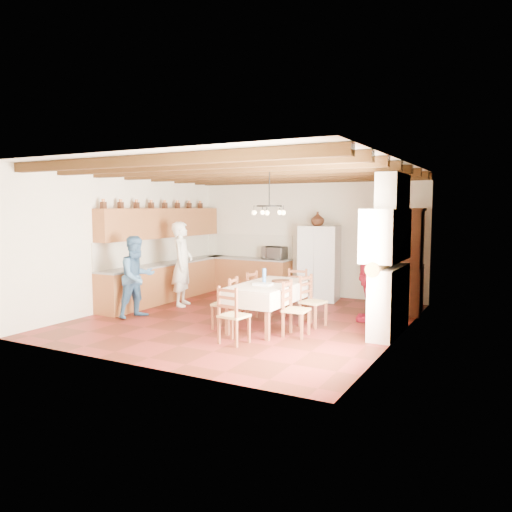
# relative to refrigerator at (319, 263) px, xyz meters

# --- Properties ---
(floor) EXTENTS (6.00, 6.50, 0.02)m
(floor) POSITION_rel_refrigerator_xyz_m (-0.55, -2.68, -0.90)
(floor) COLOR #501D12
(floor) RESTS_ON ground
(ceiling) EXTENTS (6.00, 6.50, 0.02)m
(ceiling) POSITION_rel_refrigerator_xyz_m (-0.55, -2.68, 2.12)
(ceiling) COLOR white
(ceiling) RESTS_ON ground
(wall_back) EXTENTS (6.00, 0.02, 3.00)m
(wall_back) POSITION_rel_refrigerator_xyz_m (-0.55, 0.58, 0.61)
(wall_back) COLOR beige
(wall_back) RESTS_ON ground
(wall_front) EXTENTS (6.00, 0.02, 3.00)m
(wall_front) POSITION_rel_refrigerator_xyz_m (-0.55, -5.94, 0.61)
(wall_front) COLOR beige
(wall_front) RESTS_ON ground
(wall_left) EXTENTS (0.02, 6.50, 3.00)m
(wall_left) POSITION_rel_refrigerator_xyz_m (-3.56, -2.68, 0.61)
(wall_left) COLOR beige
(wall_left) RESTS_ON ground
(wall_right) EXTENTS (0.02, 6.50, 3.00)m
(wall_right) POSITION_rel_refrigerator_xyz_m (2.46, -2.68, 0.61)
(wall_right) COLOR beige
(wall_right) RESTS_ON ground
(ceiling_beams) EXTENTS (6.00, 6.30, 0.16)m
(ceiling_beams) POSITION_rel_refrigerator_xyz_m (-0.55, -2.68, 2.02)
(ceiling_beams) COLOR #3C260D
(ceiling_beams) RESTS_ON ground
(lower_cabinets_left) EXTENTS (0.60, 4.30, 0.86)m
(lower_cabinets_left) POSITION_rel_refrigerator_xyz_m (-3.25, -1.63, -0.46)
(lower_cabinets_left) COLOR brown
(lower_cabinets_left) RESTS_ON ground
(lower_cabinets_back) EXTENTS (2.30, 0.60, 0.86)m
(lower_cabinets_back) POSITION_rel_refrigerator_xyz_m (-2.10, 0.27, -0.46)
(lower_cabinets_back) COLOR brown
(lower_cabinets_back) RESTS_ON ground
(countertop_left) EXTENTS (0.62, 4.30, 0.04)m
(countertop_left) POSITION_rel_refrigerator_xyz_m (-3.25, -1.63, -0.01)
(countertop_left) COLOR slate
(countertop_left) RESTS_ON lower_cabinets_left
(countertop_back) EXTENTS (2.34, 0.62, 0.04)m
(countertop_back) POSITION_rel_refrigerator_xyz_m (-2.10, 0.27, -0.01)
(countertop_back) COLOR slate
(countertop_back) RESTS_ON lower_cabinets_back
(backsplash_left) EXTENTS (0.03, 4.30, 0.60)m
(backsplash_left) POSITION_rel_refrigerator_xyz_m (-3.54, -1.63, 0.31)
(backsplash_left) COLOR beige
(backsplash_left) RESTS_ON ground
(backsplash_back) EXTENTS (2.30, 0.03, 0.60)m
(backsplash_back) POSITION_rel_refrigerator_xyz_m (-2.10, 0.55, 0.31)
(backsplash_back) COLOR beige
(backsplash_back) RESTS_ON ground
(upper_cabinets) EXTENTS (0.35, 4.20, 0.70)m
(upper_cabinets) POSITION_rel_refrigerator_xyz_m (-3.38, -1.63, 0.96)
(upper_cabinets) COLOR brown
(upper_cabinets) RESTS_ON ground
(fireplace) EXTENTS (0.56, 1.60, 2.80)m
(fireplace) POSITION_rel_refrigerator_xyz_m (2.17, -2.48, 0.51)
(fireplace) COLOR beige
(fireplace) RESTS_ON ground
(wall_picture) EXTENTS (0.34, 0.03, 0.42)m
(wall_picture) POSITION_rel_refrigerator_xyz_m (1.00, 0.55, 0.96)
(wall_picture) COLOR #2E2216
(wall_picture) RESTS_ON ground
(refrigerator) EXTENTS (0.98, 0.84, 1.79)m
(refrigerator) POSITION_rel_refrigerator_xyz_m (0.00, 0.00, 0.00)
(refrigerator) COLOR silver
(refrigerator) RESTS_ON floor
(hutch) EXTENTS (0.63, 1.26, 2.21)m
(hutch) POSITION_rel_refrigerator_xyz_m (2.20, -0.40, 0.21)
(hutch) COLOR #382111
(hutch) RESTS_ON floor
(dining_table) EXTENTS (0.97, 1.89, 0.82)m
(dining_table) POSITION_rel_refrigerator_xyz_m (0.17, -3.04, -0.15)
(dining_table) COLOR silver
(dining_table) RESTS_ON floor
(chandelier) EXTENTS (0.47, 0.47, 0.03)m
(chandelier) POSITION_rel_refrigerator_xyz_m (0.17, -3.04, 1.36)
(chandelier) COLOR black
(chandelier) RESTS_ON ground
(chair_left_near) EXTENTS (0.46, 0.48, 0.96)m
(chair_left_near) POSITION_rel_refrigerator_xyz_m (-0.51, -3.50, -0.41)
(chair_left_near) COLOR brown
(chair_left_near) RESTS_ON floor
(chair_left_far) EXTENTS (0.40, 0.42, 0.96)m
(chair_left_far) POSITION_rel_refrigerator_xyz_m (-0.60, -2.59, -0.41)
(chair_left_far) COLOR brown
(chair_left_far) RESTS_ON floor
(chair_right_near) EXTENTS (0.42, 0.44, 0.96)m
(chair_right_near) POSITION_rel_refrigerator_xyz_m (0.88, -3.39, -0.41)
(chair_right_near) COLOR brown
(chair_right_near) RESTS_ON floor
(chair_right_far) EXTENTS (0.48, 0.49, 0.96)m
(chair_right_far) POSITION_rel_refrigerator_xyz_m (0.86, -2.57, -0.41)
(chair_right_far) COLOR brown
(chair_right_far) RESTS_ON floor
(chair_end_near) EXTENTS (0.47, 0.45, 0.96)m
(chair_end_near) POSITION_rel_refrigerator_xyz_m (0.16, -4.29, -0.41)
(chair_end_near) COLOR brown
(chair_end_near) RESTS_ON floor
(chair_end_far) EXTENTS (0.48, 0.47, 0.96)m
(chair_end_far) POSITION_rel_refrigerator_xyz_m (0.21, -1.89, -0.41)
(chair_end_far) COLOR brown
(chair_end_far) RESTS_ON floor
(person_man) EXTENTS (0.67, 0.81, 1.90)m
(person_man) POSITION_rel_refrigerator_xyz_m (-2.49, -2.10, 0.06)
(person_man) COLOR white
(person_man) RESTS_ON floor
(person_woman_blue) EXTENTS (0.80, 0.93, 1.66)m
(person_woman_blue) POSITION_rel_refrigerator_xyz_m (-2.56, -3.53, -0.06)
(person_woman_blue) COLOR #3D6897
(person_woman_blue) RESTS_ON floor
(person_woman_red) EXTENTS (0.60, 1.10, 1.78)m
(person_woman_red) POSITION_rel_refrigerator_xyz_m (1.65, -1.65, -0.00)
(person_woman_red) COLOR #A31329
(person_woman_red) RESTS_ON floor
(microwave) EXTENTS (0.59, 0.42, 0.32)m
(microwave) POSITION_rel_refrigerator_xyz_m (-1.33, 0.27, 0.17)
(microwave) COLOR silver
(microwave) RESTS_ON countertop_back
(fridge_vase) EXTENTS (0.35, 0.35, 0.34)m
(fridge_vase) POSITION_rel_refrigerator_xyz_m (-0.06, 0.00, 1.06)
(fridge_vase) COLOR #382111
(fridge_vase) RESTS_ON refrigerator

